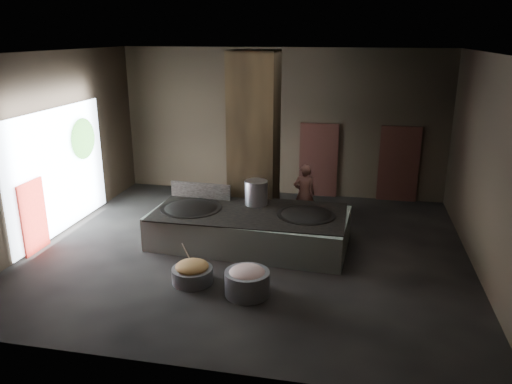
% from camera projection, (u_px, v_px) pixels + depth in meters
% --- Properties ---
extents(floor, '(10.00, 9.00, 0.10)m').
position_uv_depth(floor, '(250.00, 251.00, 11.86)').
color(floor, black).
rests_on(floor, ground).
extents(ceiling, '(10.00, 9.00, 0.10)m').
position_uv_depth(ceiling, '(249.00, 50.00, 10.46)').
color(ceiling, black).
rests_on(ceiling, back_wall).
extents(back_wall, '(10.00, 0.10, 4.50)m').
position_uv_depth(back_wall, '(281.00, 123.00, 15.41)').
color(back_wall, black).
rests_on(back_wall, ground).
extents(front_wall, '(10.00, 0.10, 4.50)m').
position_uv_depth(front_wall, '(180.00, 233.00, 6.92)').
color(front_wall, black).
rests_on(front_wall, ground).
extents(left_wall, '(0.10, 9.00, 4.50)m').
position_uv_depth(left_wall, '(47.00, 147.00, 12.13)').
color(left_wall, black).
rests_on(left_wall, ground).
extents(right_wall, '(0.10, 9.00, 4.50)m').
position_uv_depth(right_wall, '(491.00, 169.00, 10.19)').
color(right_wall, black).
rests_on(right_wall, ground).
extents(pillar, '(1.20, 1.20, 4.50)m').
position_uv_depth(pillar, '(254.00, 139.00, 12.99)').
color(pillar, black).
rests_on(pillar, ground).
extents(hearth_platform, '(4.76, 2.49, 0.81)m').
position_uv_depth(hearth_platform, '(250.00, 228.00, 12.04)').
color(hearth_platform, '#AABCA9').
rests_on(hearth_platform, ground).
extents(platform_cap, '(4.54, 2.18, 0.03)m').
position_uv_depth(platform_cap, '(250.00, 212.00, 11.91)').
color(platform_cap, black).
rests_on(platform_cap, hearth_platform).
extents(wok_left, '(1.46, 1.46, 0.40)m').
position_uv_depth(wok_left, '(191.00, 211.00, 12.16)').
color(wok_left, black).
rests_on(wok_left, hearth_platform).
extents(wok_left_rim, '(1.49, 1.49, 0.05)m').
position_uv_depth(wok_left_rim, '(191.00, 208.00, 12.14)').
color(wok_left_rim, black).
rests_on(wok_left_rim, hearth_platform).
extents(wok_right, '(1.36, 1.36, 0.38)m').
position_uv_depth(wok_right, '(306.00, 218.00, 11.72)').
color(wok_right, black).
rests_on(wok_right, hearth_platform).
extents(wok_right_rim, '(1.39, 1.39, 0.05)m').
position_uv_depth(wok_right_rim, '(306.00, 215.00, 11.70)').
color(wok_right_rim, black).
rests_on(wok_right_rim, hearth_platform).
extents(stock_pot, '(0.56, 0.56, 0.61)m').
position_uv_depth(stock_pot, '(256.00, 193.00, 12.32)').
color(stock_pot, '#BABBC3').
rests_on(stock_pot, hearth_platform).
extents(splash_guard, '(1.61, 0.16, 0.40)m').
position_uv_depth(splash_guard, '(201.00, 191.00, 12.82)').
color(splash_guard, black).
rests_on(splash_guard, hearth_platform).
extents(cook, '(0.66, 0.51, 1.61)m').
position_uv_depth(cook, '(304.00, 194.00, 13.31)').
color(cook, brown).
rests_on(cook, ground).
extents(veg_basin, '(0.96, 0.96, 0.31)m').
position_uv_depth(veg_basin, '(192.00, 275.00, 10.23)').
color(veg_basin, slate).
rests_on(veg_basin, ground).
extents(veg_fill, '(0.69, 0.69, 0.21)m').
position_uv_depth(veg_fill, '(192.00, 266.00, 10.17)').
color(veg_fill, olive).
rests_on(veg_fill, veg_basin).
extents(ladle, '(0.12, 0.33, 0.60)m').
position_uv_depth(ladle, '(187.00, 254.00, 10.28)').
color(ladle, '#BABBC3').
rests_on(ladle, veg_basin).
extents(meat_basin, '(0.97, 0.97, 0.48)m').
position_uv_depth(meat_basin, '(247.00, 283.00, 9.73)').
color(meat_basin, slate).
rests_on(meat_basin, ground).
extents(meat_fill, '(0.73, 0.73, 0.28)m').
position_uv_depth(meat_fill, '(247.00, 273.00, 9.66)').
color(meat_fill, tan).
rests_on(meat_fill, meat_basin).
extents(doorway_near, '(1.18, 0.08, 2.38)m').
position_uv_depth(doorway_near, '(318.00, 162.00, 15.43)').
color(doorway_near, black).
rests_on(doorway_near, ground).
extents(doorway_near_glow, '(0.83, 0.04, 1.97)m').
position_uv_depth(doorway_near_glow, '(316.00, 162.00, 15.55)').
color(doorway_near_glow, '#8C6647').
rests_on(doorway_near_glow, ground).
extents(doorway_far, '(1.18, 0.08, 2.38)m').
position_uv_depth(doorway_far, '(399.00, 165.00, 14.97)').
color(doorway_far, black).
rests_on(doorway_far, ground).
extents(doorway_far_glow, '(0.86, 0.04, 2.03)m').
position_uv_depth(doorway_far_glow, '(391.00, 165.00, 15.20)').
color(doorway_far_glow, '#8C6647').
rests_on(doorway_far_glow, ground).
extents(left_opening, '(0.04, 4.20, 3.10)m').
position_uv_depth(left_opening, '(59.00, 171.00, 12.50)').
color(left_opening, white).
rests_on(left_opening, ground).
extents(pavilion_sliver, '(0.05, 0.90, 1.70)m').
position_uv_depth(pavilion_sliver, '(34.00, 217.00, 11.50)').
color(pavilion_sliver, maroon).
rests_on(pavilion_sliver, ground).
extents(tree_silhouette, '(0.28, 1.10, 1.10)m').
position_uv_depth(tree_silhouette, '(83.00, 139.00, 13.32)').
color(tree_silhouette, '#194714').
rests_on(tree_silhouette, left_opening).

